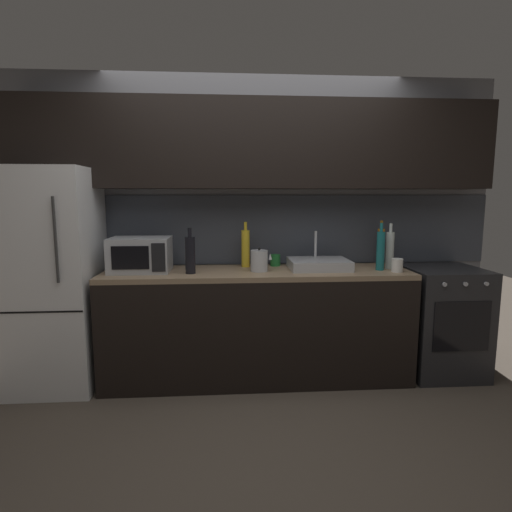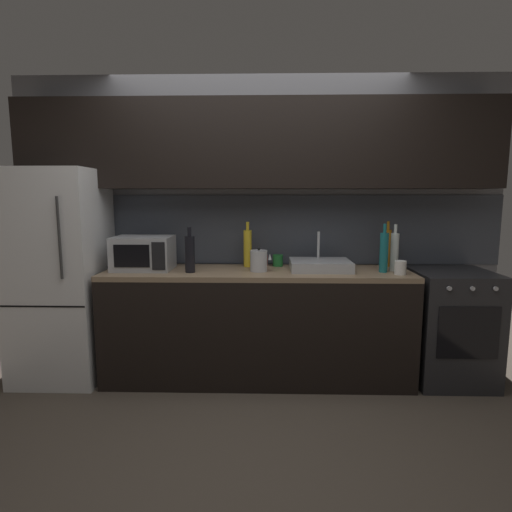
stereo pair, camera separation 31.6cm
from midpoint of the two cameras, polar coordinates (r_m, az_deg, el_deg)
ground_plane at (r=2.79m, az=3.26°, el=-23.97°), size 10.00×10.00×0.00m
back_wall at (r=3.56m, az=2.86°, el=9.17°), size 4.18×0.44×2.50m
counter_run at (r=3.43m, az=2.85°, el=-9.44°), size 2.44×0.60×0.90m
refrigerator at (r=3.65m, az=-23.08°, el=-2.50°), size 0.68×0.69×1.70m
oven_range at (r=3.80m, az=27.38°, el=-8.59°), size 0.60×0.62×0.90m
microwave at (r=3.42m, az=-12.69°, el=0.38°), size 0.46×0.35×0.27m
sink_basin at (r=3.39m, az=11.47°, el=-1.24°), size 0.48×0.38×0.30m
kettle at (r=3.27m, az=3.17°, el=-0.67°), size 0.17×0.14×0.19m
wine_bottle_yellow at (r=3.47m, az=1.44°, el=1.12°), size 0.07×0.07×0.38m
wine_bottle_amber at (r=3.71m, az=19.98°, el=1.11°), size 0.06×0.06×0.38m
wine_bottle_teal at (r=3.41m, az=19.76°, el=0.53°), size 0.07×0.07×0.38m
wine_bottle_clear at (r=3.50m, az=21.01°, el=0.58°), size 0.06×0.06×0.37m
wine_bottle_dark at (r=3.23m, az=-6.34°, el=0.31°), size 0.08×0.08×0.35m
mug_red at (r=3.52m, az=3.57°, el=-0.64°), size 0.08×0.08×0.10m
mug_white at (r=3.38m, az=21.82°, el=-1.52°), size 0.09×0.09×0.11m
mug_green at (r=3.52m, az=5.59°, el=-0.64°), size 0.09×0.09×0.10m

